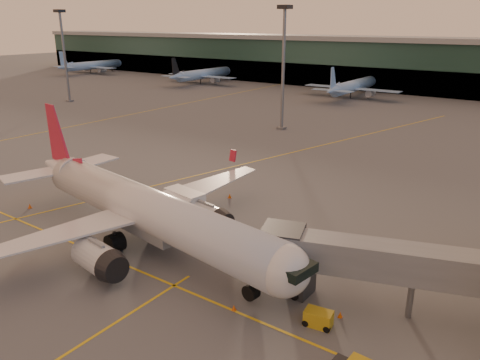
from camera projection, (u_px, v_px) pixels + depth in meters
The scene contains 14 objects.
ground at pixel (92, 293), 40.66m from camera, with size 600.00×600.00×0.00m, color #4C4F54.
taxi_markings at pixel (281, 161), 79.00m from camera, with size 100.12×173.00×0.01m.
terminal at pixel (460, 67), 147.24m from camera, with size 400.00×20.00×17.60m.
mast_west_far at pixel (64, 49), 133.13m from camera, with size 2.40×2.40×25.60m.
mast_west_near at pixel (283, 59), 97.79m from camera, with size 2.40×2.40×25.60m.
distant_aircraft_row at pixel (274, 90), 161.21m from camera, with size 225.00×34.00×13.00m.
main_airplane at pixel (142, 209), 47.94m from camera, with size 42.25×38.26×12.77m.
jet_bridge at pixel (435, 271), 35.68m from camera, with size 24.98×10.82×6.18m.
catering_truck at pixel (185, 205), 54.20m from camera, with size 5.36×3.01×3.94m.
gpu_cart at pixel (318, 319), 36.11m from camera, with size 2.34×1.60×1.27m.
cone_nose at pixel (340, 315), 37.24m from camera, with size 0.39×0.39×0.49m.
cone_tail at pixel (30, 206), 59.04m from camera, with size 0.47×0.47×0.60m.
cone_wing_left at pixel (230, 196), 62.44m from camera, with size 0.50×0.50×0.63m.
cone_fwd at pixel (234, 308), 38.14m from camera, with size 0.39×0.39×0.49m.
Camera 1 is at (30.97, -21.34, 22.38)m, focal length 35.00 mm.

